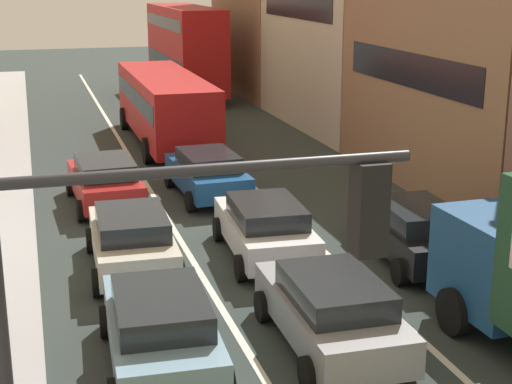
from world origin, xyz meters
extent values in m
cube|color=silver|center=(-1.70, 20.00, 0.01)|extent=(0.16, 60.00, 0.01)
cube|color=silver|center=(1.70, 20.00, 0.01)|extent=(0.16, 60.00, 0.01)
cube|color=beige|center=(9.90, 27.50, 4.99)|extent=(7.00, 10.90, 9.98)
cube|color=black|center=(6.38, 27.50, 5.49)|extent=(0.02, 8.80, 1.10)
cube|color=#9E7556|center=(9.90, 16.50, 3.58)|extent=(7.00, 10.90, 7.16)
cube|color=black|center=(6.39, 16.50, 3.94)|extent=(0.02, 8.80, 1.10)
cylinder|color=#2D2D33|center=(-3.95, -0.20, 5.40)|extent=(3.50, 0.10, 0.10)
cube|color=black|center=(-2.55, -0.20, 4.95)|extent=(0.28, 0.28, 0.84)
sphere|color=red|center=(-2.55, -0.05, 5.21)|extent=(0.18, 0.18, 0.18)
sphere|color=#F2A519|center=(-2.55, -0.05, 4.95)|extent=(0.18, 0.18, 0.18)
sphere|color=green|center=(-2.55, -0.05, 4.69)|extent=(0.18, 0.18, 0.18)
cube|color=black|center=(3.60, 7.52, 1.81)|extent=(2.02, 0.08, 0.70)
cylinder|color=black|center=(2.43, 6.36, 0.48)|extent=(0.32, 0.97, 0.96)
cube|color=gray|center=(-0.14, 6.53, 0.67)|extent=(1.89, 4.34, 0.70)
cube|color=#1E2328|center=(-0.14, 6.33, 1.23)|extent=(1.63, 2.44, 0.52)
cylinder|color=black|center=(-1.03, 8.01, 0.32)|extent=(0.23, 0.64, 0.64)
cylinder|color=black|center=(0.81, 7.97, 0.32)|extent=(0.23, 0.64, 0.64)
cylinder|color=black|center=(-1.09, 5.08, 0.32)|extent=(0.23, 0.64, 0.64)
cylinder|color=black|center=(0.75, 5.05, 0.32)|extent=(0.23, 0.64, 0.64)
cube|color=#759EB7|center=(-3.36, 6.68, 0.67)|extent=(2.01, 4.38, 0.70)
cube|color=#1E2328|center=(-3.37, 6.48, 1.23)|extent=(1.70, 2.48, 0.52)
cylinder|color=black|center=(-4.21, 8.18, 0.32)|extent=(0.25, 0.65, 0.64)
cylinder|color=black|center=(-2.37, 8.09, 0.32)|extent=(0.25, 0.65, 0.64)
cylinder|color=black|center=(-2.51, 5.17, 0.32)|extent=(0.25, 0.65, 0.64)
cube|color=silver|center=(0.12, 11.61, 0.67)|extent=(2.05, 4.40, 0.70)
cube|color=#1E2328|center=(0.10, 11.41, 1.23)|extent=(1.72, 2.50, 0.52)
cylinder|color=black|center=(-0.72, 13.13, 0.32)|extent=(0.26, 0.65, 0.64)
cylinder|color=black|center=(1.12, 13.02, 0.32)|extent=(0.26, 0.65, 0.64)
cylinder|color=black|center=(-0.89, 10.21, 0.32)|extent=(0.26, 0.65, 0.64)
cylinder|color=black|center=(0.95, 10.10, 0.32)|extent=(0.26, 0.65, 0.64)
cube|color=beige|center=(-3.20, 11.67, 0.67)|extent=(1.95, 4.36, 0.70)
cube|color=#1E2328|center=(-3.21, 11.47, 1.23)|extent=(1.67, 2.46, 0.52)
cylinder|color=black|center=(-4.07, 13.16, 0.32)|extent=(0.24, 0.65, 0.64)
cylinder|color=black|center=(-2.23, 13.10, 0.32)|extent=(0.24, 0.65, 0.64)
cylinder|color=black|center=(-4.17, 10.24, 0.32)|extent=(0.24, 0.65, 0.64)
cylinder|color=black|center=(-2.34, 10.18, 0.32)|extent=(0.24, 0.65, 0.64)
cube|color=#194C8C|center=(-0.04, 17.40, 0.67)|extent=(1.98, 4.37, 0.70)
cube|color=#1E2328|center=(-0.03, 17.20, 1.23)|extent=(1.68, 2.47, 0.52)
cylinder|color=black|center=(-1.02, 18.82, 0.32)|extent=(0.25, 0.65, 0.64)
cylinder|color=black|center=(0.82, 18.90, 0.32)|extent=(0.25, 0.65, 0.64)
cylinder|color=black|center=(-0.90, 15.90, 0.32)|extent=(0.25, 0.65, 0.64)
cylinder|color=black|center=(0.94, 15.98, 0.32)|extent=(0.25, 0.65, 0.64)
cube|color=#A51E1E|center=(-3.26, 17.35, 0.67)|extent=(2.00, 4.38, 0.70)
cube|color=#1E2328|center=(-3.25, 17.15, 1.23)|extent=(1.70, 2.48, 0.52)
cylinder|color=black|center=(-4.25, 18.77, 0.32)|extent=(0.25, 0.65, 0.64)
cylinder|color=black|center=(-2.41, 18.85, 0.32)|extent=(0.25, 0.65, 0.64)
cylinder|color=black|center=(-4.11, 15.84, 0.32)|extent=(0.25, 0.65, 0.64)
cylinder|color=black|center=(-2.27, 15.93, 0.32)|extent=(0.25, 0.65, 0.64)
cube|color=black|center=(3.55, 10.35, 0.67)|extent=(2.06, 4.40, 0.70)
cube|color=#1E2328|center=(3.54, 10.16, 1.23)|extent=(1.73, 2.50, 0.52)
cylinder|color=black|center=(2.72, 11.87, 0.32)|extent=(0.26, 0.65, 0.64)
cylinder|color=black|center=(4.56, 11.76, 0.32)|extent=(0.26, 0.65, 0.64)
cylinder|color=black|center=(2.54, 8.95, 0.32)|extent=(0.26, 0.65, 0.64)
cylinder|color=black|center=(4.38, 8.84, 0.32)|extent=(0.26, 0.65, 0.64)
cube|color=#B21919|center=(0.06, 25.53, 1.70)|extent=(2.50, 10.50, 2.40)
cube|color=black|center=(0.06, 25.53, 2.06)|extent=(2.53, 9.87, 0.70)
cylinder|color=black|center=(-1.19, 29.31, 0.50)|extent=(0.30, 1.00, 1.00)
cylinder|color=black|center=(1.31, 29.30, 0.50)|extent=(0.30, 1.00, 1.00)
cylinder|color=black|center=(-1.19, 22.38, 0.50)|extent=(0.30, 1.00, 1.00)
cylinder|color=black|center=(1.31, 22.37, 0.50)|extent=(0.30, 1.00, 1.00)
cube|color=#B21919|center=(3.55, 38.53, 1.70)|extent=(2.66, 10.54, 2.40)
cube|color=black|center=(3.55, 38.53, 2.06)|extent=(2.68, 9.91, 0.70)
cube|color=#B21919|center=(3.55, 38.53, 3.98)|extent=(2.66, 10.54, 2.16)
cube|color=black|center=(3.55, 38.53, 4.22)|extent=(2.68, 9.91, 0.64)
cylinder|color=black|center=(2.24, 42.29, 0.50)|extent=(0.31, 1.00, 1.00)
cylinder|color=black|center=(4.74, 42.33, 0.50)|extent=(0.31, 1.00, 1.00)
cylinder|color=black|center=(2.34, 35.36, 0.50)|extent=(0.31, 1.00, 1.00)
cylinder|color=black|center=(4.84, 35.40, 0.50)|extent=(0.31, 1.00, 1.00)
camera|label=1|loc=(-5.34, -6.20, 6.94)|focal=54.99mm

